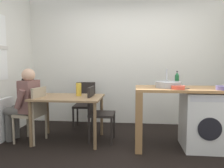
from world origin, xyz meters
TOP-DOWN VIEW (x-y plane):
  - ground_plane at (0.00, 0.00)m, footprint 5.46×5.46m
  - wall_back at (0.00, 1.75)m, footprint 4.60×0.10m
  - dining_table at (-0.93, 0.53)m, footprint 1.10×0.76m
  - chair_person_seat at (-1.47, 0.42)m, footprint 0.45×0.45m
  - chair_opposite at (-0.45, 0.59)m, footprint 0.41×0.41m
  - chair_spare_by_wall at (-0.83, 1.31)m, footprint 0.42×0.42m
  - seated_person at (-1.63, 0.45)m, footprint 0.53×0.53m
  - kitchen_counter at (0.71, 0.43)m, footprint 1.50×0.68m
  - washing_machine at (1.18, 0.43)m, footprint 0.60×0.61m
  - sink_basin at (0.66, 0.43)m, footprint 0.38×0.38m
  - tap at (0.66, 0.61)m, footprint 0.02×0.02m
  - bottle_tall_green at (0.83, 0.67)m, footprint 0.07×0.07m
  - mixing_bowl at (0.76, 0.23)m, footprint 0.19×0.19m
  - colander at (1.37, 0.21)m, footprint 0.20×0.20m
  - vase at (-0.78, 0.63)m, footprint 0.09×0.09m
  - scissors at (0.87, 0.33)m, footprint 0.15×0.06m

SIDE VIEW (x-z plane):
  - ground_plane at x=0.00m, z-range 0.00..0.00m
  - washing_machine at x=1.18m, z-range 0.00..0.86m
  - chair_person_seat at x=-1.47m, z-range 0.06..0.96m
  - chair_opposite at x=-0.45m, z-range 0.06..0.96m
  - chair_spare_by_wall at x=-0.83m, z-range 0.06..0.96m
  - dining_table at x=-0.93m, z-range 0.27..1.01m
  - seated_person at x=-1.63m, z-range 0.07..1.27m
  - kitchen_counter at x=0.71m, z-range 0.30..1.22m
  - vase at x=-0.78m, z-range 0.74..0.96m
  - scissors at x=0.87m, z-range 0.92..0.93m
  - mixing_bowl at x=0.76m, z-range 0.92..0.97m
  - colander at x=1.37m, z-range 0.92..0.98m
  - sink_basin at x=0.66m, z-range 0.92..1.01m
  - bottle_tall_green at x=0.83m, z-range 0.91..1.15m
  - tap at x=0.66m, z-range 0.92..1.20m
  - wall_back at x=0.00m, z-range 0.00..2.70m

